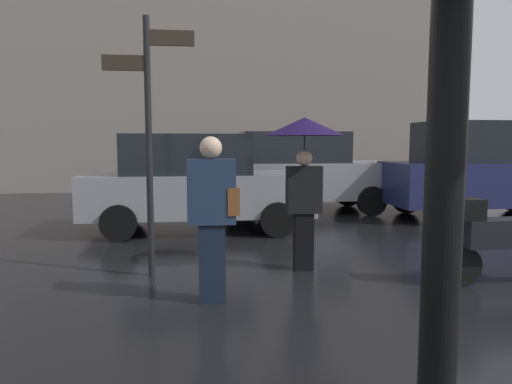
{
  "coord_description": "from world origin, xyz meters",
  "views": [
    {
      "loc": [
        -1.16,
        -2.12,
        1.64
      ],
      "look_at": [
        -0.25,
        4.87,
        0.91
      ],
      "focal_mm": 33.7,
      "sensor_mm": 36.0,
      "label": 1
    }
  ],
  "objects_px": {
    "pedestrian_with_umbrella": "(304,148)",
    "parked_car_right": "(481,171)",
    "parked_car_distant": "(195,182)",
    "parked_scooter": "(501,237)",
    "parked_car_left": "(299,171)",
    "street_signpost": "(149,122)",
    "pedestrian_with_bag": "(213,209)"
  },
  "relations": [
    {
      "from": "street_signpost",
      "to": "parked_car_right",
      "type": "bearing_deg",
      "value": 29.33
    },
    {
      "from": "parked_scooter",
      "to": "parked_car_left",
      "type": "distance_m",
      "value": 6.18
    },
    {
      "from": "pedestrian_with_umbrella",
      "to": "parked_car_distant",
      "type": "distance_m",
      "value": 3.35
    },
    {
      "from": "pedestrian_with_umbrella",
      "to": "street_signpost",
      "type": "relative_size",
      "value": 0.63
    },
    {
      "from": "pedestrian_with_bag",
      "to": "parked_car_left",
      "type": "height_order",
      "value": "parked_car_left"
    },
    {
      "from": "parked_car_left",
      "to": "street_signpost",
      "type": "distance_m",
      "value": 6.07
    },
    {
      "from": "parked_car_left",
      "to": "parked_car_right",
      "type": "xyz_separation_m",
      "value": [
        3.73,
        -1.42,
        0.07
      ]
    },
    {
      "from": "parked_scooter",
      "to": "parked_car_distant",
      "type": "distance_m",
      "value": 5.24
    },
    {
      "from": "pedestrian_with_umbrella",
      "to": "parked_car_right",
      "type": "height_order",
      "value": "parked_car_right"
    },
    {
      "from": "parked_scooter",
      "to": "parked_car_distant",
      "type": "height_order",
      "value": "parked_car_distant"
    },
    {
      "from": "parked_car_left",
      "to": "parked_car_right",
      "type": "height_order",
      "value": "parked_car_right"
    },
    {
      "from": "parked_car_right",
      "to": "parked_car_distant",
      "type": "bearing_deg",
      "value": -163.8
    },
    {
      "from": "parked_car_right",
      "to": "pedestrian_with_umbrella",
      "type": "bearing_deg",
      "value": -132.9
    },
    {
      "from": "pedestrian_with_umbrella",
      "to": "parked_car_distant",
      "type": "relative_size",
      "value": 0.47
    },
    {
      "from": "parked_car_distant",
      "to": "parked_scooter",
      "type": "bearing_deg",
      "value": -50.32
    },
    {
      "from": "pedestrian_with_bag",
      "to": "parked_car_left",
      "type": "distance_m",
      "value": 6.67
    },
    {
      "from": "parked_car_right",
      "to": "street_signpost",
      "type": "distance_m",
      "value": 7.76
    },
    {
      "from": "pedestrian_with_bag",
      "to": "pedestrian_with_umbrella",
      "type": "bearing_deg",
      "value": 42.04
    },
    {
      "from": "street_signpost",
      "to": "pedestrian_with_bag",
      "type": "bearing_deg",
      "value": -56.29
    },
    {
      "from": "parked_car_distant",
      "to": "pedestrian_with_bag",
      "type": "bearing_deg",
      "value": -89.65
    },
    {
      "from": "parked_scooter",
      "to": "parked_car_right",
      "type": "distance_m",
      "value": 5.41
    },
    {
      "from": "parked_car_right",
      "to": "street_signpost",
      "type": "relative_size",
      "value": 1.34
    },
    {
      "from": "pedestrian_with_umbrella",
      "to": "street_signpost",
      "type": "xyz_separation_m",
      "value": [
        -1.92,
        -0.04,
        0.31
      ]
    },
    {
      "from": "pedestrian_with_umbrella",
      "to": "pedestrian_with_bag",
      "type": "bearing_deg",
      "value": 178.68
    },
    {
      "from": "parked_scooter",
      "to": "parked_car_right",
      "type": "relative_size",
      "value": 0.35
    },
    {
      "from": "parked_car_distant",
      "to": "pedestrian_with_umbrella",
      "type": "bearing_deg",
      "value": -67.32
    },
    {
      "from": "parked_car_right",
      "to": "parked_car_distant",
      "type": "xyz_separation_m",
      "value": [
        -6.17,
        -0.76,
        -0.12
      ]
    },
    {
      "from": "parked_car_left",
      "to": "street_signpost",
      "type": "bearing_deg",
      "value": 58.14
    },
    {
      "from": "parked_scooter",
      "to": "parked_car_distant",
      "type": "xyz_separation_m",
      "value": [
        -3.47,
        3.91,
        0.35
      ]
    },
    {
      "from": "parked_car_left",
      "to": "pedestrian_with_bag",
      "type": "bearing_deg",
      "value": 68.08
    },
    {
      "from": "pedestrian_with_umbrella",
      "to": "pedestrian_with_bag",
      "type": "distance_m",
      "value": 1.75
    },
    {
      "from": "parked_car_left",
      "to": "parked_car_distant",
      "type": "relative_size",
      "value": 1.06
    }
  ]
}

